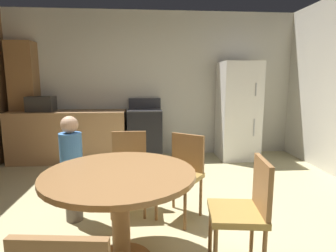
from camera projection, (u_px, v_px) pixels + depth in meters
The scene contains 12 objects.
ground_plane at pixel (166, 245), 2.42m from camera, with size 14.00×14.00×0.00m, color tan.
wall_back at pixel (154, 85), 5.28m from camera, with size 5.65×0.12×2.70m, color beige.
kitchen_counter at pixel (69, 136), 4.91m from camera, with size 2.00×0.60×0.90m, color #9E754C.
pantry_column at pixel (26, 102), 4.93m from camera, with size 0.44×0.36×2.10m, color olive.
oven_range at pixel (145, 134), 5.02m from camera, with size 0.60×0.60×1.10m.
refrigerator at pixel (238, 111), 5.04m from camera, with size 0.68×0.68×1.76m.
microwave at pixel (41, 104), 4.78m from camera, with size 0.44×0.32×0.26m, color #2D2B28.
dining_table at pixel (120, 192), 2.09m from camera, with size 1.14×1.14×0.76m.
chair_north at pixel (129, 166), 3.03m from camera, with size 0.40×0.40×0.87m.
chair_east at pixel (246, 207), 2.05m from camera, with size 0.45×0.45×0.87m.
chair_northeast at pixel (182, 170), 2.88m from camera, with size 0.56×0.56×0.87m.
person_child at pixel (72, 166), 2.77m from camera, with size 0.31×0.31×1.09m.
Camera 1 is at (-0.16, -2.21, 1.43)m, focal length 29.44 mm.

